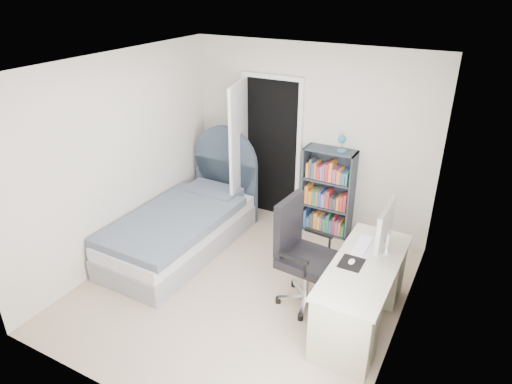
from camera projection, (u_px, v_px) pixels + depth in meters
The scene contains 8 objects.
room_shell at pixel (242, 189), 4.72m from camera, with size 3.50×3.70×2.60m.
door at pixel (250, 151), 6.34m from camera, with size 0.92×0.81×2.06m.
bed at pixel (185, 225), 5.92m from camera, with size 1.10×2.25×1.37m.
nightstand at pixel (224, 183), 6.88m from camera, with size 0.41×0.41×0.61m.
floor_lamp at pixel (241, 173), 6.73m from camera, with size 0.21×0.21×1.48m.
bookcase at pixel (327, 195), 6.17m from camera, with size 0.67×0.29×1.43m.
desk at pixel (362, 291), 4.55m from camera, with size 0.60×1.51×1.24m.
office_chair at pixel (300, 248), 4.78m from camera, with size 0.63×0.65×1.21m.
Camera 1 is at (2.15, -3.69, 3.27)m, focal length 32.00 mm.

